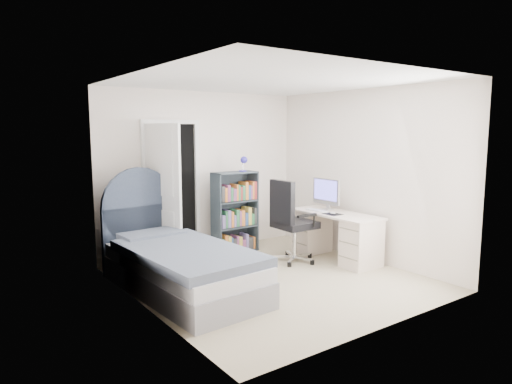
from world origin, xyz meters
TOP-DOWN VIEW (x-y plane):
  - room_shell at (0.00, 0.00)m, footprint 3.50×3.70m
  - door at (-0.76, 1.52)m, footprint 0.92×0.82m
  - bed at (-1.15, 0.34)m, footprint 1.21×2.36m
  - nightstand at (-1.37, 1.58)m, footprint 0.44×0.44m
  - floor_lamp at (-1.17, 1.69)m, footprint 0.19×0.19m
  - bookcase at (0.34, 1.39)m, footprint 0.71×0.30m
  - desk at (1.33, 0.20)m, footprint 0.57×1.43m
  - office_chair at (0.66, 0.45)m, footprint 0.61×0.63m

SIDE VIEW (x-z plane):
  - bed at x=-1.15m, z-range -0.39..1.03m
  - desk at x=1.33m, z-range -0.20..0.97m
  - nightstand at x=-1.37m, z-range 0.10..0.74m
  - floor_lamp at x=-1.17m, z-range -0.12..1.20m
  - bookcase at x=0.34m, z-range -0.16..1.35m
  - office_chair at x=0.66m, z-range 0.06..1.27m
  - door at x=-0.76m, z-range 0.00..2.06m
  - room_shell at x=0.00m, z-range -0.05..2.55m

